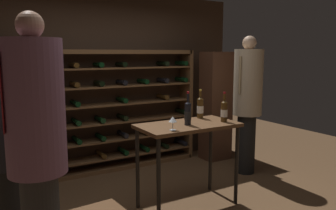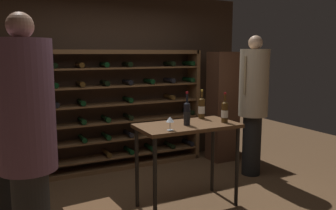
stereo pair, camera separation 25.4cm
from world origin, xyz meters
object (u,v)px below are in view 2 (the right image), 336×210
(display_cabinet, at_px, (223,107))
(wine_bottle_amber_reserve, at_px, (225,112))
(person_guest_plum_blouse, at_px, (3,137))
(wine_glass_stemmed_right, at_px, (170,120))
(wine_bottle_gold_foil, at_px, (187,113))
(person_host_in_suit, at_px, (27,138))
(tasting_table, at_px, (187,135))
(person_guest_blue_shirt, at_px, (253,99))
(wine_bottle_red_label, at_px, (202,108))
(wine_rack, at_px, (105,111))

(display_cabinet, height_order, wine_bottle_amber_reserve, display_cabinet)
(display_cabinet, bearing_deg, person_guest_plum_blouse, -159.47)
(person_guest_plum_blouse, bearing_deg, wine_glass_stemmed_right, -68.09)
(wine_bottle_amber_reserve, bearing_deg, wine_bottle_gold_foil, 172.01)
(person_host_in_suit, distance_m, display_cabinet, 3.68)
(tasting_table, height_order, person_guest_blue_shirt, person_guest_blue_shirt)
(person_guest_blue_shirt, bearing_deg, wine_bottle_gold_foil, 124.80)
(person_guest_plum_blouse, xyz_separation_m, display_cabinet, (3.30, 1.23, -0.13))
(wine_glass_stemmed_right, bearing_deg, display_cabinet, 40.58)
(person_guest_plum_blouse, height_order, person_guest_blue_shirt, person_guest_blue_shirt)
(tasting_table, bearing_deg, person_guest_blue_shirt, 20.28)
(person_guest_blue_shirt, distance_m, wine_bottle_red_label, 1.09)
(person_guest_blue_shirt, height_order, wine_bottle_red_label, person_guest_blue_shirt)
(person_guest_blue_shirt, relative_size, wine_bottle_gold_foil, 5.38)
(wine_rack, xyz_separation_m, wine_bottle_red_label, (0.79, -1.45, 0.20))
(person_host_in_suit, bearing_deg, person_guest_blue_shirt, -55.31)
(wine_rack, xyz_separation_m, person_guest_plum_blouse, (-1.41, -1.61, 0.11))
(display_cabinet, bearing_deg, person_guest_blue_shirt, -93.17)
(person_guest_blue_shirt, distance_m, wine_bottle_amber_reserve, 1.14)
(person_guest_blue_shirt, distance_m, wine_bottle_gold_foil, 1.52)
(wine_bottle_amber_reserve, distance_m, wine_bottle_red_label, 0.35)
(wine_bottle_red_label, distance_m, wine_glass_stemmed_right, 0.77)
(wine_rack, height_order, wine_bottle_gold_foil, wine_rack)
(wine_bottle_red_label, relative_size, wine_glass_stemmed_right, 2.45)
(person_guest_blue_shirt, xyz_separation_m, wine_glass_stemmed_right, (-1.70, -0.70, -0.03))
(person_guest_plum_blouse, relative_size, wine_glass_stemmed_right, 12.96)
(wine_rack, bearing_deg, wine_bottle_amber_reserve, -63.49)
(tasting_table, xyz_separation_m, wine_bottle_gold_foil, (-0.04, -0.05, 0.26))
(person_guest_plum_blouse, relative_size, wine_bottle_gold_foil, 5.02)
(person_host_in_suit, height_order, person_guest_blue_shirt, person_host_in_suit)
(display_cabinet, xyz_separation_m, wine_bottle_gold_foil, (-1.46, -1.35, 0.22))
(person_host_in_suit, relative_size, person_guest_blue_shirt, 1.02)
(tasting_table, bearing_deg, wine_bottle_gold_foil, -126.33)
(tasting_table, distance_m, wine_bottle_red_label, 0.47)
(person_guest_plum_blouse, height_order, wine_bottle_red_label, person_guest_plum_blouse)
(display_cabinet, bearing_deg, person_host_in_suit, -148.90)
(wine_rack, distance_m, wine_bottle_gold_foil, 1.78)
(person_host_in_suit, xyz_separation_m, person_guest_plum_blouse, (-0.16, 0.66, -0.12))
(tasting_table, distance_m, display_cabinet, 1.93)
(wine_bottle_amber_reserve, distance_m, wine_bottle_gold_foil, 0.47)
(person_guest_blue_shirt, bearing_deg, person_guest_plum_blouse, 111.10)
(wine_rack, bearing_deg, person_guest_blue_shirt, -32.23)
(person_guest_blue_shirt, distance_m, display_cabinet, 0.82)
(wine_bottle_gold_foil, bearing_deg, tasting_table, 53.67)
(display_cabinet, relative_size, wine_glass_stemmed_right, 12.36)
(display_cabinet, distance_m, wine_bottle_red_label, 1.55)
(display_cabinet, distance_m, wine_bottle_amber_reserve, 1.74)
(person_guest_plum_blouse, xyz_separation_m, person_guest_blue_shirt, (3.25, 0.45, 0.10))
(wine_bottle_red_label, bearing_deg, person_host_in_suit, -158.23)
(wine_glass_stemmed_right, bearing_deg, person_guest_plum_blouse, 170.62)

